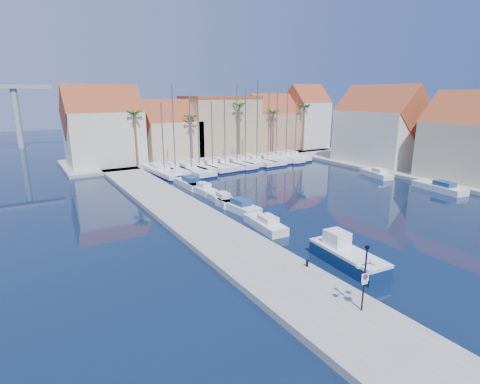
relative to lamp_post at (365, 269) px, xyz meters
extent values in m
plane|color=black|center=(7.65, 7.51, -3.09)|extent=(260.00, 260.00, 0.00)
cube|color=gray|center=(-1.35, 21.01, -2.84)|extent=(6.00, 77.00, 0.50)
cube|color=gray|center=(17.65, 55.51, -2.84)|extent=(54.00, 16.00, 0.50)
cube|color=gray|center=(39.65, 22.51, -2.84)|extent=(12.00, 60.00, 0.50)
cylinder|color=black|center=(0.00, 0.00, -0.62)|extent=(0.10, 0.10, 3.95)
cylinder|color=black|center=(-0.24, 0.04, 0.27)|extent=(0.50, 0.12, 0.05)
cylinder|color=black|center=(0.25, -0.03, 0.27)|extent=(0.50, 0.12, 0.05)
sphere|color=white|center=(-0.49, 0.07, 0.27)|extent=(0.36, 0.36, 0.36)
sphere|color=white|center=(0.49, -0.06, 0.27)|extent=(0.36, 0.36, 0.36)
cube|color=black|center=(0.00, 0.00, 1.26)|extent=(0.23, 0.15, 0.16)
cube|color=white|center=(-0.01, -0.05, -0.52)|extent=(0.49, 0.10, 0.49)
cylinder|color=red|center=(-0.01, -0.08, -0.47)|extent=(0.33, 0.06, 0.34)
cylinder|color=#1933A5|center=(-0.01, -0.09, -0.47)|extent=(0.24, 0.05, 0.24)
cube|color=white|center=(-0.01, -0.05, -0.87)|extent=(0.40, 0.08, 0.14)
cylinder|color=black|center=(1.05, 5.88, -2.35)|extent=(0.19, 0.19, 0.48)
cube|color=navy|center=(4.43, 5.22, -2.60)|extent=(2.67, 6.66, 0.98)
cube|color=white|center=(4.43, 5.22, -2.01)|extent=(2.67, 6.66, 0.22)
cube|color=white|center=(4.53, 6.52, -1.41)|extent=(1.54, 1.84, 1.19)
cube|color=white|center=(3.73, 14.97, -2.69)|extent=(2.25, 5.76, 0.80)
cube|color=white|center=(3.68, 14.41, -1.99)|extent=(1.42, 2.07, 0.60)
cube|color=white|center=(4.47, 21.30, -2.69)|extent=(2.52, 6.35, 0.80)
cube|color=navy|center=(4.53, 20.68, -1.99)|extent=(1.57, 2.28, 0.60)
cube|color=white|center=(4.26, 24.62, -2.69)|extent=(2.12, 5.28, 0.80)
cube|color=white|center=(4.21, 24.11, -1.99)|extent=(1.32, 1.90, 0.60)
cube|color=white|center=(4.36, 30.11, -2.69)|extent=(1.91, 5.36, 0.80)
cube|color=white|center=(4.38, 29.58, -1.99)|extent=(1.26, 1.90, 0.60)
cube|color=white|center=(4.44, 34.67, -2.69)|extent=(2.41, 7.32, 0.80)
cube|color=navy|center=(4.45, 33.94, -1.99)|extent=(1.66, 2.57, 0.60)
cube|color=white|center=(4.21, 39.56, -2.69)|extent=(1.89, 5.22, 0.80)
cube|color=white|center=(4.24, 39.05, -1.99)|extent=(1.24, 1.85, 0.60)
cube|color=white|center=(31.65, 14.86, -2.69)|extent=(3.06, 7.18, 0.80)
cube|color=navy|center=(31.57, 14.17, -1.99)|extent=(1.85, 2.61, 0.60)
cube|color=white|center=(31.65, 25.01, -2.69)|extent=(3.25, 6.18, 0.80)
cube|color=white|center=(31.51, 24.44, -1.99)|extent=(1.78, 2.32, 0.60)
cube|color=white|center=(3.82, 43.28, -2.59)|extent=(3.72, 11.57, 1.00)
cube|color=#0C0D3D|center=(3.82, 43.28, -2.91)|extent=(3.79, 11.64, 0.28)
cube|color=white|center=(3.75, 44.42, -1.79)|extent=(2.30, 3.55, 0.60)
cylinder|color=slate|center=(3.86, 42.71, 2.94)|extent=(0.20, 0.20, 10.06)
cube|color=white|center=(5.92, 43.75, -2.59)|extent=(2.44, 8.74, 1.00)
cube|color=#0C0D3D|center=(5.92, 43.75, -2.91)|extent=(2.50, 8.80, 0.28)
cube|color=white|center=(5.90, 44.62, -1.79)|extent=(1.64, 2.64, 0.60)
cylinder|color=slate|center=(5.93, 43.32, 4.33)|extent=(0.20, 0.20, 12.84)
cube|color=white|center=(8.10, 42.52, -2.59)|extent=(3.98, 12.01, 1.00)
cube|color=#0C0D3D|center=(8.10, 42.52, -2.91)|extent=(4.05, 12.07, 0.28)
cube|color=white|center=(8.01, 43.70, -1.79)|extent=(2.42, 3.70, 0.60)
cylinder|color=slate|center=(8.15, 41.93, 3.54)|extent=(0.20, 0.20, 11.26)
cube|color=white|center=(10.14, 43.89, -2.59)|extent=(3.11, 9.87, 1.00)
cube|color=#0C0D3D|center=(10.14, 43.89, -2.91)|extent=(3.17, 9.93, 0.28)
cube|color=white|center=(10.08, 44.86, -1.79)|extent=(1.94, 3.02, 0.60)
cylinder|color=slate|center=(10.17, 43.40, 2.94)|extent=(0.20, 0.20, 10.06)
cube|color=white|center=(12.51, 43.66, -2.59)|extent=(3.15, 10.95, 1.00)
cube|color=#0C0D3D|center=(12.51, 43.66, -2.91)|extent=(3.21, 11.02, 0.28)
cube|color=white|center=(12.48, 44.75, -1.79)|extent=(2.07, 3.32, 0.60)
cylinder|color=slate|center=(12.53, 43.12, 2.96)|extent=(0.20, 0.20, 10.11)
cube|color=white|center=(14.89, 43.63, -2.59)|extent=(3.52, 10.47, 1.00)
cube|color=#0C0D3D|center=(14.89, 43.63, -2.91)|extent=(3.59, 10.54, 0.28)
cube|color=white|center=(14.80, 44.65, -1.79)|extent=(2.12, 3.23, 0.60)
cylinder|color=slate|center=(14.93, 43.11, 3.50)|extent=(0.20, 0.20, 11.19)
cube|color=white|center=(17.03, 43.20, -2.59)|extent=(3.36, 10.04, 1.00)
cube|color=#0C0D3D|center=(17.03, 43.20, -2.91)|extent=(3.43, 10.11, 0.28)
cube|color=white|center=(16.95, 44.18, -1.79)|extent=(2.03, 3.10, 0.60)
cylinder|color=slate|center=(17.07, 42.71, 4.29)|extent=(0.20, 0.20, 12.77)
cube|color=white|center=(19.15, 43.76, -2.59)|extent=(2.46, 9.01, 1.00)
cube|color=#0C0D3D|center=(19.15, 43.76, -2.91)|extent=(2.52, 9.07, 0.28)
cube|color=white|center=(19.14, 44.66, -1.79)|extent=(1.67, 2.71, 0.60)
cylinder|color=slate|center=(19.16, 43.31, 4.07)|extent=(0.20, 0.20, 12.32)
cube|color=white|center=(21.46, 43.64, -2.59)|extent=(3.36, 10.46, 1.00)
cube|color=#0C0D3D|center=(21.46, 43.64, -2.91)|extent=(3.42, 10.53, 0.28)
cube|color=white|center=(21.39, 44.67, -1.79)|extent=(2.08, 3.21, 0.60)
cylinder|color=slate|center=(21.49, 43.12, 4.86)|extent=(0.20, 0.20, 13.90)
cube|color=white|center=(23.72, 43.26, -2.59)|extent=(2.50, 9.37, 1.00)
cube|color=#0C0D3D|center=(23.72, 43.26, -2.91)|extent=(2.56, 9.43, 0.28)
cube|color=white|center=(23.72, 44.19, -1.79)|extent=(1.72, 2.82, 0.60)
cylinder|color=slate|center=(23.71, 42.79, 3.70)|extent=(0.20, 0.20, 11.59)
cube|color=white|center=(25.89, 43.73, -2.59)|extent=(2.30, 8.68, 1.00)
cube|color=#0C0D3D|center=(25.89, 43.73, -2.91)|extent=(2.36, 8.74, 0.28)
cube|color=white|center=(25.90, 44.59, -1.79)|extent=(1.59, 2.61, 0.60)
cylinder|color=slate|center=(25.89, 43.29, 4.19)|extent=(0.20, 0.20, 12.56)
cube|color=white|center=(28.27, 43.77, -2.59)|extent=(3.31, 10.10, 1.00)
cube|color=#0C0D3D|center=(28.27, 43.77, -2.91)|extent=(3.38, 10.17, 0.28)
cube|color=white|center=(28.34, 44.76, -1.79)|extent=(2.02, 3.11, 0.60)
cylinder|color=slate|center=(28.23, 43.27, 4.28)|extent=(0.20, 0.20, 12.74)
cube|color=white|center=(30.59, 43.87, -2.59)|extent=(2.38, 8.44, 1.00)
cube|color=#0C0D3D|center=(30.59, 43.87, -2.91)|extent=(2.44, 8.50, 0.28)
cube|color=white|center=(30.61, 44.70, -1.79)|extent=(1.59, 2.55, 0.60)
cylinder|color=slate|center=(30.58, 43.45, 3.23)|extent=(0.20, 0.20, 10.64)
cube|color=beige|center=(-2.35, 54.51, 1.91)|extent=(12.00, 9.00, 9.00)
cube|color=maroon|center=(-2.35, 54.51, 6.41)|extent=(12.30, 9.00, 9.00)
cube|color=beige|center=(9.65, 54.51, 0.91)|extent=(10.00, 8.00, 7.00)
cube|color=maroon|center=(9.65, 54.51, 4.41)|extent=(10.30, 8.00, 8.00)
cube|color=tan|center=(20.65, 55.51, 2.91)|extent=(14.00, 10.00, 11.00)
cube|color=maroon|center=(20.65, 55.51, 8.66)|extent=(14.20, 10.20, 0.50)
cube|color=tan|center=(32.65, 54.51, 1.41)|extent=(10.00, 8.00, 8.00)
cube|color=maroon|center=(32.65, 54.51, 5.41)|extent=(10.30, 8.00, 8.00)
cube|color=white|center=(41.65, 53.51, 2.41)|extent=(8.00, 8.00, 10.00)
cube|color=maroon|center=(41.65, 53.51, 7.41)|extent=(8.30, 8.00, 8.00)
cube|color=beige|center=(39.65, 15.51, 1.41)|extent=(9.00, 12.00, 8.00)
cube|color=maroon|center=(39.65, 15.51, 5.41)|extent=(9.00, 12.30, 9.00)
cube|color=beige|center=(39.65, 31.51, 1.91)|extent=(9.00, 14.00, 9.00)
cube|color=maroon|center=(39.65, 31.51, 6.41)|extent=(9.00, 14.30, 9.00)
cylinder|color=brown|center=(1.65, 49.51, 1.91)|extent=(0.36, 0.36, 9.00)
sphere|color=#225B1A|center=(1.65, 49.51, 6.26)|extent=(2.60, 2.60, 2.60)
cylinder|color=brown|center=(11.65, 49.51, 1.41)|extent=(0.36, 0.36, 8.00)
sphere|color=#225B1A|center=(11.65, 49.51, 5.26)|extent=(2.60, 2.60, 2.60)
cylinder|color=brown|center=(21.65, 49.51, 2.41)|extent=(0.36, 0.36, 10.00)
sphere|color=#225B1A|center=(21.65, 49.51, 7.26)|extent=(2.60, 2.60, 2.60)
cylinder|color=brown|center=(29.65, 49.51, 1.66)|extent=(0.36, 0.36, 8.50)
sphere|color=#225B1A|center=(29.65, 49.51, 5.76)|extent=(2.60, 2.60, 2.60)
cylinder|color=brown|center=(37.65, 49.51, 2.16)|extent=(0.36, 0.36, 9.50)
sphere|color=#225B1A|center=(37.65, 49.51, 6.76)|extent=(2.60, 2.60, 2.60)
cylinder|color=#9E9E99|center=(-14.35, 89.51, 3.91)|extent=(1.40, 1.40, 14.00)
camera|label=1|loc=(-15.66, -12.56, 9.33)|focal=28.00mm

